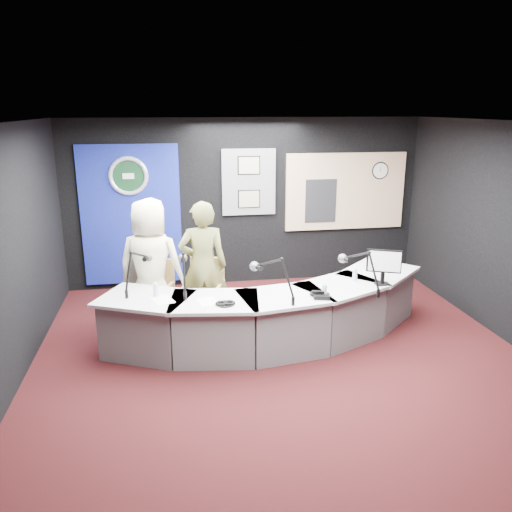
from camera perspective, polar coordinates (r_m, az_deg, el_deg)
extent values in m
plane|color=black|center=(6.37, 3.05, -11.47)|extent=(6.00, 6.00, 0.00)
cube|color=silver|center=(5.64, 3.49, 14.58)|extent=(6.00, 6.00, 0.02)
cube|color=black|center=(8.73, -1.16, 5.95)|extent=(6.00, 0.02, 2.80)
cube|color=black|center=(3.21, 15.62, -13.53)|extent=(6.00, 0.02, 2.80)
cube|color=black|center=(5.96, -26.11, -0.63)|extent=(0.02, 6.00, 2.80)
cube|color=navy|center=(8.66, -13.69, 4.39)|extent=(1.60, 0.05, 2.30)
torus|color=silver|center=(8.51, -14.00, 8.61)|extent=(0.63, 0.07, 0.63)
cylinder|color=#0E3319|center=(8.52, -14.00, 8.62)|extent=(0.48, 0.01, 0.48)
cube|color=slate|center=(8.65, -0.81, 8.20)|extent=(0.90, 0.04, 1.10)
cube|color=gray|center=(8.59, -0.78, 10.02)|extent=(0.34, 0.02, 0.27)
cube|color=gray|center=(8.67, -0.77, 6.34)|extent=(0.34, 0.02, 0.27)
cube|color=tan|center=(9.10, 9.91, 7.09)|extent=(2.12, 0.06, 1.32)
cube|color=#E4B190|center=(9.09, 9.94, 7.08)|extent=(2.00, 0.02, 1.20)
cube|color=black|center=(8.96, 7.20, 6.08)|extent=(0.55, 0.02, 0.75)
cylinder|color=white|center=(9.24, 13.64, 9.21)|extent=(0.28, 0.01, 0.28)
cube|color=#686158|center=(7.31, -12.24, -2.81)|extent=(0.50, 0.26, 0.70)
imported|color=#FAF4C8|center=(6.99, -11.60, -1.10)|extent=(1.02, 0.80, 1.83)
imported|color=brown|center=(6.96, -5.90, -1.14)|extent=(0.68, 0.47, 1.79)
cube|color=black|center=(6.74, 14.01, -0.53)|extent=(0.43, 0.21, 0.31)
cube|color=black|center=(6.22, 7.33, -4.46)|extent=(0.22, 0.20, 0.05)
torus|color=black|center=(6.32, 7.01, -4.18)|extent=(0.23, 0.23, 0.04)
torus|color=black|center=(5.99, -3.43, -5.26)|extent=(0.24, 0.24, 0.04)
cube|color=white|center=(6.23, -10.39, -4.81)|extent=(0.32, 0.38, 0.00)
cube|color=white|center=(6.09, -5.42, -5.08)|extent=(0.27, 0.34, 0.00)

